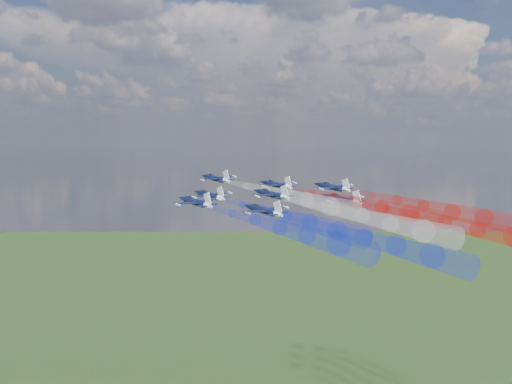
% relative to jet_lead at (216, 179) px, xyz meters
% --- Properties ---
extents(jet_lead, '(16.88, 16.38, 5.25)m').
position_rel_jet_lead_xyz_m(jet_lead, '(0.00, 0.00, 0.00)').
color(jet_lead, black).
extents(trail_lead, '(38.02, 28.78, 8.42)m').
position_rel_jet_lead_xyz_m(trail_lead, '(22.39, -15.71, -2.42)').
color(trail_lead, white).
extents(jet_inner_left, '(16.88, 16.38, 5.25)m').
position_rel_jet_lead_xyz_m(jet_inner_left, '(4.00, -14.99, -3.06)').
color(jet_inner_left, black).
extents(trail_inner_left, '(38.02, 28.78, 8.42)m').
position_rel_jet_lead_xyz_m(trail_inner_left, '(26.39, -30.69, -5.48)').
color(trail_inner_left, '#1A31E1').
extents(jet_inner_right, '(16.88, 16.38, 5.25)m').
position_rel_jet_lead_xyz_m(jet_inner_right, '(15.92, 1.01, -1.38)').
color(jet_inner_right, black).
extents(trail_inner_right, '(38.02, 28.78, 8.42)m').
position_rel_jet_lead_xyz_m(trail_inner_right, '(38.31, -14.70, -3.80)').
color(trail_inner_right, red).
extents(jet_outer_left, '(16.88, 16.38, 5.25)m').
position_rel_jet_lead_xyz_m(jet_outer_left, '(7.09, -31.00, -3.18)').
color(jet_outer_left, black).
extents(trail_outer_left, '(38.02, 28.78, 8.42)m').
position_rel_jet_lead_xyz_m(trail_outer_left, '(29.47, -46.71, -5.60)').
color(trail_outer_left, '#1A31E1').
extents(jet_center_third, '(16.88, 16.38, 5.25)m').
position_rel_jet_lead_xyz_m(jet_center_third, '(19.49, -16.29, -2.36)').
color(jet_center_third, black).
extents(trail_center_third, '(38.02, 28.78, 8.42)m').
position_rel_jet_lead_xyz_m(trail_center_third, '(41.88, -32.00, -4.78)').
color(trail_center_third, white).
extents(jet_outer_right, '(16.88, 16.38, 5.25)m').
position_rel_jet_lead_xyz_m(jet_outer_right, '(30.29, 0.86, -1.67)').
color(jet_outer_right, black).
extents(trail_outer_right, '(38.02, 28.78, 8.42)m').
position_rel_jet_lead_xyz_m(trail_outer_right, '(52.68, -14.85, -4.09)').
color(trail_outer_right, red).
extents(jet_rear_left, '(16.88, 16.38, 5.25)m').
position_rel_jet_lead_xyz_m(jet_rear_left, '(21.53, -29.52, -4.61)').
color(jet_rear_left, black).
extents(trail_rear_left, '(38.02, 28.78, 8.42)m').
position_rel_jet_lead_xyz_m(trail_rear_left, '(43.92, -45.22, -7.03)').
color(trail_rear_left, '#1A31E1').
extents(jet_rear_right, '(16.88, 16.38, 5.25)m').
position_rel_jet_lead_xyz_m(jet_rear_right, '(34.73, -11.79, -3.48)').
color(jet_rear_right, black).
extents(trail_rear_right, '(38.02, 28.78, 8.42)m').
position_rel_jet_lead_xyz_m(trail_rear_right, '(57.11, -27.50, -5.90)').
color(trail_rear_right, red).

